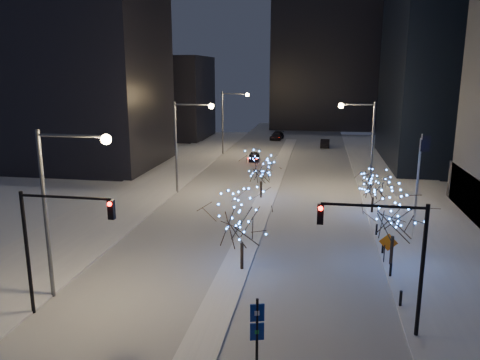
% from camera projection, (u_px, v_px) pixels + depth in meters
% --- Properties ---
extents(ground, '(160.00, 160.00, 0.00)m').
position_uv_depth(ground, '(209.00, 329.00, 24.38)').
color(ground, silver).
rests_on(ground, ground).
extents(road, '(20.00, 130.00, 0.02)m').
position_uv_depth(road, '(274.00, 180.00, 57.99)').
color(road, '#A2A7B0').
rests_on(road, ground).
extents(median, '(2.00, 80.00, 0.15)m').
position_uv_depth(median, '(270.00, 189.00, 53.17)').
color(median, silver).
rests_on(median, ground).
extents(east_sidewalk, '(10.00, 90.00, 0.15)m').
position_uv_depth(east_sidewalk, '(427.00, 223.00, 41.13)').
color(east_sidewalk, silver).
rests_on(east_sidewalk, ground).
extents(west_sidewalk, '(8.00, 90.00, 0.15)m').
position_uv_depth(west_sidewalk, '(117.00, 208.00, 45.85)').
color(west_sidewalk, silver).
rests_on(west_sidewalk, ground).
extents(filler_west_near, '(22.00, 18.00, 24.00)m').
position_uv_depth(filler_west_near, '(77.00, 80.00, 64.63)').
color(filler_west_near, black).
rests_on(filler_west_near, ground).
extents(filler_west_far, '(18.00, 16.00, 16.00)m').
position_uv_depth(filler_west_far, '(163.00, 98.00, 94.02)').
color(filler_west_far, black).
rests_on(filler_west_far, ground).
extents(horizon_block, '(24.00, 14.00, 42.00)m').
position_uv_depth(horizon_block, '(326.00, 36.00, 107.00)').
color(horizon_block, black).
rests_on(horizon_block, ground).
extents(street_lamp_w_near, '(4.40, 0.56, 10.00)m').
position_uv_depth(street_lamp_w_near, '(61.00, 192.00, 26.28)').
color(street_lamp_w_near, '#595E66').
rests_on(street_lamp_w_near, ground).
extents(street_lamp_w_mid, '(4.40, 0.56, 10.00)m').
position_uv_depth(street_lamp_w_mid, '(185.00, 134.00, 50.29)').
color(street_lamp_w_mid, '#595E66').
rests_on(street_lamp_w_mid, ground).
extents(street_lamp_w_far, '(4.40, 0.56, 10.00)m').
position_uv_depth(street_lamp_w_far, '(229.00, 114.00, 74.30)').
color(street_lamp_w_far, '#595E66').
rests_on(street_lamp_w_far, ground).
extents(street_lamp_east, '(3.90, 0.56, 10.00)m').
position_uv_depth(street_lamp_east, '(364.00, 135.00, 50.09)').
color(street_lamp_east, '#595E66').
rests_on(street_lamp_east, ground).
extents(traffic_signal_west, '(5.26, 0.43, 7.00)m').
position_uv_depth(traffic_signal_west, '(52.00, 234.00, 24.67)').
color(traffic_signal_west, black).
rests_on(traffic_signal_west, ground).
extents(traffic_signal_east, '(5.26, 0.43, 7.00)m').
position_uv_depth(traffic_signal_east, '(391.00, 247.00, 22.81)').
color(traffic_signal_east, black).
rests_on(traffic_signal_east, ground).
extents(flagpoles, '(1.35, 2.60, 8.00)m').
position_uv_depth(flagpoles, '(419.00, 177.00, 37.69)').
color(flagpoles, silver).
rests_on(flagpoles, east_sidewalk).
extents(bollards, '(0.16, 12.16, 0.90)m').
position_uv_depth(bollards, '(386.00, 258.00, 32.19)').
color(bollards, black).
rests_on(bollards, east_sidewalk).
extents(car_near, '(2.03, 4.15, 1.36)m').
position_uv_depth(car_near, '(254.00, 156.00, 70.12)').
color(car_near, black).
rests_on(car_near, ground).
extents(car_mid, '(1.69, 4.50, 1.47)m').
position_uv_depth(car_mid, '(325.00, 143.00, 82.82)').
color(car_mid, black).
rests_on(car_mid, ground).
extents(car_far, '(2.70, 5.43, 1.52)m').
position_uv_depth(car_far, '(277.00, 136.00, 91.91)').
color(car_far, '#222127').
rests_on(car_far, ground).
extents(holiday_tree_median_near, '(5.74, 5.74, 5.46)m').
position_uv_depth(holiday_tree_median_near, '(242.00, 219.00, 30.72)').
color(holiday_tree_median_near, black).
rests_on(holiday_tree_median_near, median).
extents(holiday_tree_median_far, '(4.17, 4.17, 4.82)m').
position_uv_depth(holiday_tree_median_far, '(261.00, 168.00, 48.58)').
color(holiday_tree_median_far, black).
rests_on(holiday_tree_median_far, median).
extents(holiday_tree_plaza_near, '(5.68, 5.68, 5.56)m').
position_uv_depth(holiday_tree_plaza_near, '(394.00, 214.00, 31.41)').
color(holiday_tree_plaza_near, black).
rests_on(holiday_tree_plaza_near, east_sidewalk).
extents(holiday_tree_plaza_far, '(4.25, 4.25, 4.18)m').
position_uv_depth(holiday_tree_plaza_far, '(374.00, 184.00, 43.54)').
color(holiday_tree_plaza_far, black).
rests_on(holiday_tree_plaza_far, east_sidewalk).
extents(wayfinding_sign, '(0.62, 0.26, 3.54)m').
position_uv_depth(wayfinding_sign, '(257.00, 327.00, 20.48)').
color(wayfinding_sign, black).
rests_on(wayfinding_sign, ground).
extents(construction_sign, '(1.27, 0.28, 2.11)m').
position_uv_depth(construction_sign, '(388.00, 245.00, 32.28)').
color(construction_sign, black).
rests_on(construction_sign, east_sidewalk).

